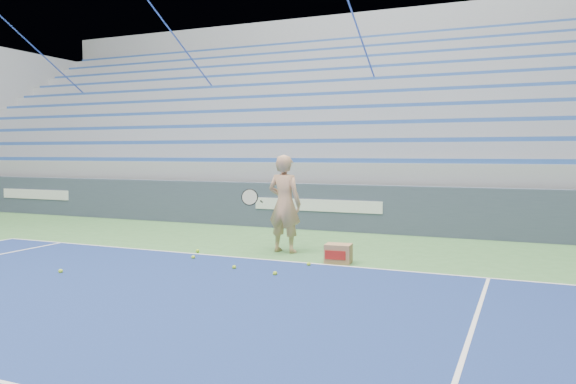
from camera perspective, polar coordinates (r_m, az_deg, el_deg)
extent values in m
cube|color=white|center=(9.92, -4.93, -6.64)|extent=(10.97, 0.05, 0.00)
cube|color=#394458|center=(13.47, 3.11, -1.51)|extent=(30.00, 0.30, 1.10)
cube|color=white|center=(18.47, -24.30, -0.21)|extent=(2.60, 0.02, 0.28)
cube|color=white|center=(13.31, 2.88, -1.36)|extent=(3.20, 0.02, 0.28)
cube|color=#96999E|center=(17.79, 8.16, -0.20)|extent=(30.00, 8.50, 1.10)
cube|color=#96999E|center=(17.75, 8.19, 2.37)|extent=(30.00, 8.50, 0.50)
cube|color=#2C54A1|center=(14.04, 4.08, 3.23)|extent=(29.60, 0.42, 0.11)
cube|color=#96999E|center=(18.16, 8.55, 3.98)|extent=(30.00, 7.65, 0.50)
cube|color=#2C54A1|center=(14.85, 5.17, 5.19)|extent=(29.60, 0.42, 0.11)
cube|color=#96999E|center=(18.58, 8.90, 5.52)|extent=(30.00, 6.80, 0.50)
cube|color=#2C54A1|center=(15.68, 6.15, 6.95)|extent=(29.60, 0.42, 0.11)
cube|color=#96999E|center=(19.01, 9.24, 6.99)|extent=(30.00, 5.95, 0.50)
cube|color=#2C54A1|center=(16.52, 7.04, 8.53)|extent=(29.60, 0.42, 0.11)
cube|color=#96999E|center=(19.45, 9.56, 8.39)|extent=(30.00, 5.10, 0.50)
cube|color=#2C54A1|center=(17.38, 7.85, 9.95)|extent=(29.60, 0.42, 0.11)
cube|color=#96999E|center=(19.91, 9.87, 9.73)|extent=(30.00, 4.25, 0.50)
cube|color=#2C54A1|center=(18.26, 8.59, 11.24)|extent=(29.60, 0.42, 0.11)
cube|color=#96999E|center=(20.38, 10.17, 11.01)|extent=(30.00, 3.40, 0.50)
cube|color=#2C54A1|center=(19.14, 9.26, 12.40)|extent=(29.60, 0.42, 0.11)
cube|color=#96999E|center=(20.85, 10.46, 12.23)|extent=(30.00, 2.55, 0.50)
cube|color=#2C54A1|center=(20.03, 9.88, 13.46)|extent=(29.60, 0.42, 0.11)
cube|color=#96999E|center=(21.34, 10.73, 13.39)|extent=(30.00, 1.70, 0.50)
cube|color=#2C54A1|center=(20.94, 10.45, 14.43)|extent=(29.60, 0.42, 0.11)
cube|color=#96999E|center=(21.84, 11.00, 14.51)|extent=(30.00, 0.85, 0.50)
cube|color=#2C54A1|center=(21.85, 10.98, 15.32)|extent=(29.60, 0.42, 0.11)
cube|color=#96999E|center=(26.18, -25.97, 6.24)|extent=(0.30, 8.80, 6.10)
cube|color=#96999E|center=(22.25, 11.33, 8.59)|extent=(31.00, 0.40, 7.30)
cylinder|color=#3451B7|center=(24.02, -21.08, 10.33)|extent=(0.05, 8.53, 5.04)
cylinder|color=#3451B7|center=(20.34, -8.63, 11.75)|extent=(0.05, 8.53, 5.04)
cylinder|color=#3451B7|center=(17.96, 8.29, 12.79)|extent=(0.05, 8.53, 5.04)
imported|color=tan|center=(10.35, -0.36, -1.20)|extent=(0.70, 0.50, 1.81)
cylinder|color=black|center=(10.27, -2.70, -0.99)|extent=(0.12, 0.27, 0.08)
cylinder|color=beige|center=(10.05, -3.92, -0.53)|extent=(0.29, 0.16, 0.28)
torus|color=black|center=(10.05, -3.92, -0.53)|extent=(0.31, 0.18, 0.30)
cube|color=#A4794F|center=(9.46, 5.14, -6.25)|extent=(0.46, 0.37, 0.32)
cube|color=#B21E19|center=(9.30, 4.82, -6.42)|extent=(0.34, 0.05, 0.15)
sphere|color=#B6E42E|center=(8.50, -1.33, -8.28)|extent=(0.07, 0.07, 0.07)
sphere|color=#B6E42E|center=(9.92, -9.60, -6.56)|extent=(0.07, 0.07, 0.07)
sphere|color=#B6E42E|center=(9.32, -22.10, -7.48)|extent=(0.07, 0.07, 0.07)
sphere|color=#B6E42E|center=(10.53, -9.17, -5.94)|extent=(0.07, 0.07, 0.07)
sphere|color=#B6E42E|center=(8.99, -5.49, -7.62)|extent=(0.07, 0.07, 0.07)
sphere|color=#B6E42E|center=(9.20, 2.11, -7.34)|extent=(0.07, 0.07, 0.07)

